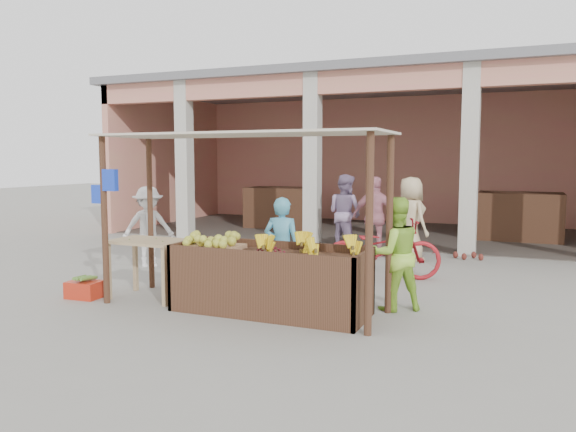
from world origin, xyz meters
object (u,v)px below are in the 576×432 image
at_px(side_table, 149,249).
at_px(motorcycle, 382,248).
at_px(vendor_blue, 282,245).
at_px(fruit_stall, 270,283).
at_px(vendor_green, 395,251).
at_px(red_crate, 85,290).

distance_m(side_table, motorcycle, 3.86).
bearing_deg(vendor_blue, fruit_stall, 96.08).
bearing_deg(vendor_green, red_crate, -20.27).
height_order(red_crate, vendor_green, vendor_green).
bearing_deg(side_table, fruit_stall, 0.10).
xyz_separation_m(fruit_stall, red_crate, (-2.85, -0.35, -0.28)).
bearing_deg(side_table, motorcycle, 42.85).
bearing_deg(motorcycle, side_table, 111.49).
height_order(fruit_stall, vendor_blue, vendor_blue).
distance_m(fruit_stall, red_crate, 2.89).
xyz_separation_m(red_crate, motorcycle, (3.75, 2.96, 0.41)).
xyz_separation_m(side_table, motorcycle, (2.87, 2.58, -0.19)).
height_order(fruit_stall, red_crate, fruit_stall).
bearing_deg(motorcycle, vendor_blue, 130.19).
relative_size(vendor_blue, vendor_green, 0.99).
distance_m(vendor_blue, vendor_green, 1.64).
relative_size(fruit_stall, vendor_blue, 1.63).
xyz_separation_m(red_crate, vendor_green, (4.34, 1.13, 0.68)).
relative_size(side_table, red_crate, 2.25).
relative_size(red_crate, vendor_green, 0.30).
bearing_deg(side_table, vendor_blue, 22.31).
height_order(vendor_green, motorcycle, vendor_green).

